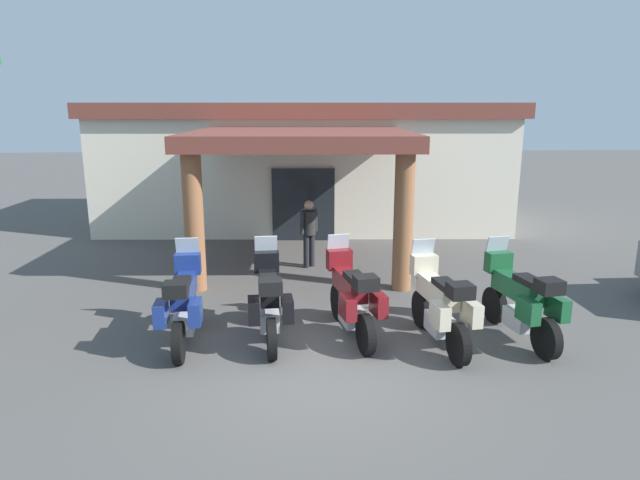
{
  "coord_description": "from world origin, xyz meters",
  "views": [
    {
      "loc": [
        -0.4,
        -7.8,
        3.88
      ],
      "look_at": [
        0.21,
        3.21,
        1.2
      ],
      "focal_mm": 31.49,
      "sensor_mm": 36.0,
      "label": 1
    }
  ],
  "objects_px": {
    "motorcycle_blue": "(183,303)",
    "motel_building": "(305,162)",
    "motorcycle_cream": "(440,305)",
    "pedestrian": "(309,229)",
    "motorcycle_black": "(269,300)",
    "motorcycle_green": "(521,300)",
    "motorcycle_maroon": "(352,297)"
  },
  "relations": [
    {
      "from": "motorcycle_blue",
      "to": "motorcycle_black",
      "type": "xyz_separation_m",
      "value": [
        1.4,
        0.06,
        0.0
      ]
    },
    {
      "from": "motorcycle_maroon",
      "to": "motorcycle_cream",
      "type": "distance_m",
      "value": 1.47
    },
    {
      "from": "motorcycle_cream",
      "to": "motorcycle_green",
      "type": "distance_m",
      "value": 1.4
    },
    {
      "from": "motorcycle_cream",
      "to": "motorcycle_maroon",
      "type": "bearing_deg",
      "value": 64.37
    },
    {
      "from": "motorcycle_black",
      "to": "motorcycle_cream",
      "type": "xyz_separation_m",
      "value": [
        2.8,
        -0.36,
        0.0
      ]
    },
    {
      "from": "motorcycle_blue",
      "to": "pedestrian",
      "type": "relative_size",
      "value": 1.35
    },
    {
      "from": "motorcycle_blue",
      "to": "pedestrian",
      "type": "bearing_deg",
      "value": -29.75
    },
    {
      "from": "motorcycle_blue",
      "to": "motorcycle_cream",
      "type": "bearing_deg",
      "value": -97.06
    },
    {
      "from": "motel_building",
      "to": "motorcycle_black",
      "type": "bearing_deg",
      "value": -92.55
    },
    {
      "from": "motorcycle_blue",
      "to": "motorcycle_maroon",
      "type": "relative_size",
      "value": 1.01
    },
    {
      "from": "motorcycle_maroon",
      "to": "motorcycle_black",
      "type": "bearing_deg",
      "value": 82.51
    },
    {
      "from": "motorcycle_blue",
      "to": "motorcycle_black",
      "type": "distance_m",
      "value": 1.4
    },
    {
      "from": "pedestrian",
      "to": "motorcycle_cream",
      "type": "bearing_deg",
      "value": -16.83
    },
    {
      "from": "motorcycle_blue",
      "to": "motorcycle_black",
      "type": "bearing_deg",
      "value": -90.52
    },
    {
      "from": "motorcycle_cream",
      "to": "motorcycle_green",
      "type": "bearing_deg",
      "value": -92.45
    },
    {
      "from": "motorcycle_maroon",
      "to": "motorcycle_cream",
      "type": "xyz_separation_m",
      "value": [
        1.4,
        -0.45,
        0.0
      ]
    },
    {
      "from": "motorcycle_blue",
      "to": "motorcycle_black",
      "type": "relative_size",
      "value": 1.0
    },
    {
      "from": "motorcycle_blue",
      "to": "motorcycle_black",
      "type": "height_order",
      "value": "same"
    },
    {
      "from": "motel_building",
      "to": "motorcycle_cream",
      "type": "distance_m",
      "value": 10.28
    },
    {
      "from": "motorcycle_maroon",
      "to": "motorcycle_green",
      "type": "height_order",
      "value": "same"
    },
    {
      "from": "motorcycle_blue",
      "to": "motel_building",
      "type": "bearing_deg",
      "value": -16.11
    },
    {
      "from": "motorcycle_cream",
      "to": "pedestrian",
      "type": "relative_size",
      "value": 1.35
    },
    {
      "from": "motorcycle_blue",
      "to": "motorcycle_cream",
      "type": "height_order",
      "value": "same"
    },
    {
      "from": "motorcycle_blue",
      "to": "pedestrian",
      "type": "distance_m",
      "value": 4.93
    },
    {
      "from": "motorcycle_black",
      "to": "pedestrian",
      "type": "relative_size",
      "value": 1.35
    },
    {
      "from": "motel_building",
      "to": "motorcycle_maroon",
      "type": "distance_m",
      "value": 9.66
    },
    {
      "from": "motorcycle_maroon",
      "to": "motorcycle_cream",
      "type": "relative_size",
      "value": 0.99
    },
    {
      "from": "motel_building",
      "to": "motorcycle_green",
      "type": "relative_size",
      "value": 5.97
    },
    {
      "from": "motorcycle_black",
      "to": "motorcycle_cream",
      "type": "distance_m",
      "value": 2.82
    },
    {
      "from": "motorcycle_green",
      "to": "pedestrian",
      "type": "bearing_deg",
      "value": 26.57
    },
    {
      "from": "motorcycle_cream",
      "to": "motorcycle_green",
      "type": "relative_size",
      "value": 1.0
    },
    {
      "from": "motel_building",
      "to": "motorcycle_green",
      "type": "bearing_deg",
      "value": -68.78
    }
  ]
}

